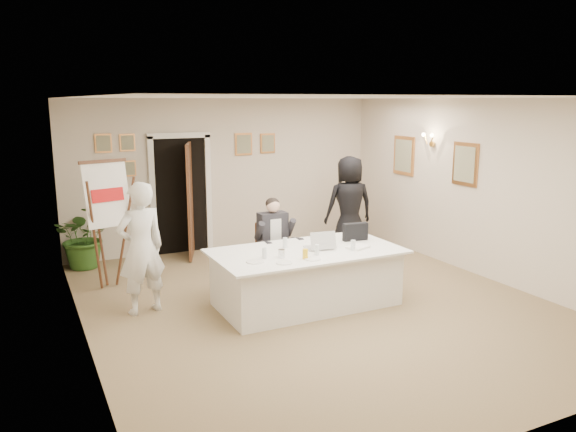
{
  "coord_description": "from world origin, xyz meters",
  "views": [
    {
      "loc": [
        -3.58,
        -6.47,
        2.77
      ],
      "look_at": [
        -0.12,
        0.6,
        1.14
      ],
      "focal_mm": 35.0,
      "sensor_mm": 36.0,
      "label": 1
    }
  ],
  "objects_px": {
    "conference_table": "(306,277)",
    "paper_stack": "(358,247)",
    "flip_chart": "(106,231)",
    "steel_jug": "(282,254)",
    "laptop": "(319,238)",
    "standing_man": "(141,248)",
    "seated_man": "(274,242)",
    "potted_palm": "(85,236)",
    "standing_woman": "(349,205)",
    "oj_glass": "(305,254)",
    "laptop_bag": "(355,232)"
  },
  "relations": [
    {
      "from": "standing_man",
      "to": "laptop",
      "type": "height_order",
      "value": "standing_man"
    },
    {
      "from": "seated_man",
      "to": "flip_chart",
      "type": "height_order",
      "value": "flip_chart"
    },
    {
      "from": "standing_man",
      "to": "seated_man",
      "type": "bearing_deg",
      "value": 175.24
    },
    {
      "from": "seated_man",
      "to": "standing_man",
      "type": "relative_size",
      "value": 0.78
    },
    {
      "from": "seated_man",
      "to": "potted_palm",
      "type": "relative_size",
      "value": 1.26
    },
    {
      "from": "standing_woman",
      "to": "potted_palm",
      "type": "xyz_separation_m",
      "value": [
        -4.43,
        1.2,
        -0.36
      ]
    },
    {
      "from": "standing_woman",
      "to": "potted_palm",
      "type": "bearing_deg",
      "value": -4.5
    },
    {
      "from": "oj_glass",
      "to": "laptop_bag",
      "type": "bearing_deg",
      "value": 26.2
    },
    {
      "from": "paper_stack",
      "to": "steel_jug",
      "type": "xyz_separation_m",
      "value": [
        -1.15,
        0.03,
        0.04
      ]
    },
    {
      "from": "laptop",
      "to": "oj_glass",
      "type": "height_order",
      "value": "laptop"
    },
    {
      "from": "laptop_bag",
      "to": "laptop",
      "type": "bearing_deg",
      "value": -159.33
    },
    {
      "from": "conference_table",
      "to": "steel_jug",
      "type": "distance_m",
      "value": 0.67
    },
    {
      "from": "conference_table",
      "to": "laptop",
      "type": "relative_size",
      "value": 6.84
    },
    {
      "from": "paper_stack",
      "to": "oj_glass",
      "type": "relative_size",
      "value": 2.32
    },
    {
      "from": "conference_table",
      "to": "oj_glass",
      "type": "height_order",
      "value": "oj_glass"
    },
    {
      "from": "laptop",
      "to": "paper_stack",
      "type": "bearing_deg",
      "value": -16.72
    },
    {
      "from": "standing_woman",
      "to": "potted_palm",
      "type": "relative_size",
      "value": 1.66
    },
    {
      "from": "conference_table",
      "to": "laptop",
      "type": "height_order",
      "value": "laptop"
    },
    {
      "from": "laptop",
      "to": "steel_jug",
      "type": "xyz_separation_m",
      "value": [
        -0.66,
        -0.2,
        -0.08
      ]
    },
    {
      "from": "potted_palm",
      "to": "steel_jug",
      "type": "relative_size",
      "value": 9.83
    },
    {
      "from": "conference_table",
      "to": "seated_man",
      "type": "bearing_deg",
      "value": 93.22
    },
    {
      "from": "conference_table",
      "to": "flip_chart",
      "type": "bearing_deg",
      "value": 140.63
    },
    {
      "from": "standing_woman",
      "to": "conference_table",
      "type": "bearing_deg",
      "value": 56.5
    },
    {
      "from": "standing_man",
      "to": "oj_glass",
      "type": "bearing_deg",
      "value": 138.23
    },
    {
      "from": "seated_man",
      "to": "steel_jug",
      "type": "height_order",
      "value": "seated_man"
    },
    {
      "from": "conference_table",
      "to": "standing_man",
      "type": "bearing_deg",
      "value": 161.68
    },
    {
      "from": "seated_man",
      "to": "standing_man",
      "type": "distance_m",
      "value": 2.04
    },
    {
      "from": "conference_table",
      "to": "seated_man",
      "type": "distance_m",
      "value": 0.99
    },
    {
      "from": "paper_stack",
      "to": "steel_jug",
      "type": "height_order",
      "value": "steel_jug"
    },
    {
      "from": "paper_stack",
      "to": "steel_jug",
      "type": "distance_m",
      "value": 1.15
    },
    {
      "from": "conference_table",
      "to": "paper_stack",
      "type": "distance_m",
      "value": 0.82
    },
    {
      "from": "seated_man",
      "to": "laptop",
      "type": "height_order",
      "value": "seated_man"
    },
    {
      "from": "conference_table",
      "to": "flip_chart",
      "type": "height_order",
      "value": "flip_chart"
    },
    {
      "from": "standing_woman",
      "to": "oj_glass",
      "type": "xyz_separation_m",
      "value": [
        -2.15,
        -2.36,
        -0.06
      ]
    },
    {
      "from": "seated_man",
      "to": "oj_glass",
      "type": "relative_size",
      "value": 10.49
    },
    {
      "from": "seated_man",
      "to": "flip_chart",
      "type": "distance_m",
      "value": 2.48
    },
    {
      "from": "seated_man",
      "to": "steel_jug",
      "type": "distance_m",
      "value": 1.21
    },
    {
      "from": "flip_chart",
      "to": "steel_jug",
      "type": "distance_m",
      "value": 2.8
    },
    {
      "from": "seated_man",
      "to": "oj_glass",
      "type": "bearing_deg",
      "value": -87.92
    },
    {
      "from": "laptop",
      "to": "standing_woman",
      "type": "bearing_deg",
      "value": 57.26
    },
    {
      "from": "conference_table",
      "to": "standing_woman",
      "type": "xyz_separation_m",
      "value": [
        1.93,
        1.99,
        0.5
      ]
    },
    {
      "from": "paper_stack",
      "to": "laptop_bag",
      "type": "bearing_deg",
      "value": 62.42
    },
    {
      "from": "conference_table",
      "to": "oj_glass",
      "type": "distance_m",
      "value": 0.62
    },
    {
      "from": "conference_table",
      "to": "potted_palm",
      "type": "bearing_deg",
      "value": 128.13
    },
    {
      "from": "conference_table",
      "to": "oj_glass",
      "type": "xyz_separation_m",
      "value": [
        -0.22,
        -0.38,
        0.45
      ]
    },
    {
      "from": "standing_man",
      "to": "steel_jug",
      "type": "relative_size",
      "value": 15.94
    },
    {
      "from": "conference_table",
      "to": "paper_stack",
      "type": "relative_size",
      "value": 8.45
    },
    {
      "from": "flip_chart",
      "to": "laptop",
      "type": "distance_m",
      "value": 3.15
    },
    {
      "from": "conference_table",
      "to": "flip_chart",
      "type": "xyz_separation_m",
      "value": [
        -2.32,
        1.91,
        0.48
      ]
    },
    {
      "from": "flip_chart",
      "to": "steel_jug",
      "type": "bearing_deg",
      "value": -48.46
    }
  ]
}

